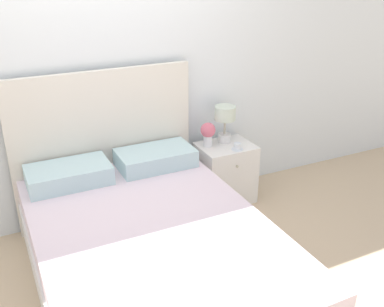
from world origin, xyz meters
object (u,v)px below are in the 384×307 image
object	(u,v)px
flower_vase	(208,132)
nightstand	(225,173)
bed	(149,246)
teacup	(237,147)
table_lamp	(225,118)

from	to	relation	value
flower_vase	nightstand	bearing A→B (deg)	-21.15
nightstand	bed	bearing A→B (deg)	-143.33
teacup	nightstand	bearing A→B (deg)	109.17
nightstand	table_lamp	size ratio (longest dim) A/B	1.61
bed	teacup	world-z (taller)	bed
flower_vase	bed	bearing A→B (deg)	-136.90
nightstand	flower_vase	xyz separation A→B (m)	(-0.15, 0.06, 0.40)
nightstand	table_lamp	xyz separation A→B (m)	(0.03, 0.08, 0.50)
teacup	flower_vase	bearing A→B (deg)	136.78
flower_vase	teacup	size ratio (longest dim) A/B	2.13
flower_vase	table_lamp	bearing A→B (deg)	5.77
bed	table_lamp	bearing A→B (deg)	38.59
bed	nightstand	bearing A→B (deg)	36.67
bed	nightstand	distance (m)	1.29
nightstand	teacup	bearing A→B (deg)	-70.83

